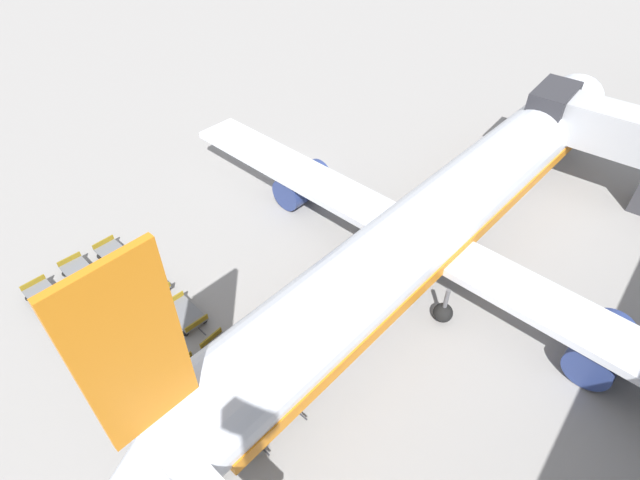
# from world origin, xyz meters

# --- Properties ---
(ground_plane) EXTENTS (500.00, 500.00, 0.00)m
(ground_plane) POSITION_xyz_m (0.00, 0.00, 0.00)
(ground_plane) COLOR gray
(airplane) EXTENTS (38.46, 43.72, 12.86)m
(airplane) POSITION_xyz_m (13.12, -1.72, 3.25)
(airplane) COLOR silver
(airplane) RESTS_ON ground_plane
(baggage_dolly_row_near_col_a) EXTENTS (3.16, 1.69, 0.92)m
(baggage_dolly_row_near_col_a) POSITION_xyz_m (-2.22, -18.21, 0.46)
(baggage_dolly_row_near_col_a) COLOR slate
(baggage_dolly_row_near_col_a) RESTS_ON ground_plane
(baggage_dolly_row_near_col_b) EXTENTS (3.15, 1.65, 0.92)m
(baggage_dolly_row_near_col_b) POSITION_xyz_m (1.16, -18.42, 0.46)
(baggage_dolly_row_near_col_b) COLOR slate
(baggage_dolly_row_near_col_b) RESTS_ON ground_plane
(baggage_dolly_row_near_col_c) EXTENTS (3.13, 1.61, 0.92)m
(baggage_dolly_row_near_col_c) POSITION_xyz_m (4.67, -18.78, 0.46)
(baggage_dolly_row_near_col_c) COLOR slate
(baggage_dolly_row_near_col_c) RESTS_ON ground_plane
(baggage_dolly_row_near_col_d) EXTENTS (3.14, 1.63, 0.92)m
(baggage_dolly_row_near_col_d) POSITION_xyz_m (8.37, -18.83, 0.46)
(baggage_dolly_row_near_col_d) COLOR slate
(baggage_dolly_row_near_col_d) RESTS_ON ground_plane
(baggage_dolly_row_near_col_e) EXTENTS (3.18, 1.75, 0.92)m
(baggage_dolly_row_near_col_e) POSITION_xyz_m (11.79, -19.17, 0.46)
(baggage_dolly_row_near_col_e) COLOR slate
(baggage_dolly_row_near_col_e) RESTS_ON ground_plane
(baggage_dolly_row_mid_a_col_a) EXTENTS (3.18, 1.73, 0.92)m
(baggage_dolly_row_mid_a_col_a) POSITION_xyz_m (-2.37, -15.89, 0.46)
(baggage_dolly_row_mid_a_col_a) COLOR slate
(baggage_dolly_row_mid_a_col_a) RESTS_ON ground_plane
(baggage_dolly_row_mid_a_col_b) EXTENTS (3.17, 1.70, 0.92)m
(baggage_dolly_row_mid_a_col_b) POSITION_xyz_m (1.22, -16.02, 0.46)
(baggage_dolly_row_mid_a_col_b) COLOR slate
(baggage_dolly_row_mid_a_col_b) RESTS_ON ground_plane
(baggage_dolly_row_mid_a_col_c) EXTENTS (3.16, 1.67, 0.92)m
(baggage_dolly_row_mid_a_col_c) POSITION_xyz_m (4.81, -16.33, 0.46)
(baggage_dolly_row_mid_a_col_c) COLOR slate
(baggage_dolly_row_mid_a_col_c) RESTS_ON ground_plane
(baggage_dolly_row_mid_a_col_d) EXTENTS (3.17, 1.73, 0.92)m
(baggage_dolly_row_mid_a_col_d) POSITION_xyz_m (8.56, -16.45, 0.46)
(baggage_dolly_row_mid_a_col_d) COLOR slate
(baggage_dolly_row_mid_a_col_d) RESTS_ON ground_plane
(baggage_dolly_row_mid_a_col_e) EXTENTS (3.16, 1.69, 0.92)m
(baggage_dolly_row_mid_a_col_e) POSITION_xyz_m (12.01, -16.72, 0.46)
(baggage_dolly_row_mid_a_col_e) COLOR slate
(baggage_dolly_row_mid_a_col_e) RESTS_ON ground_plane
(baggage_dolly_row_mid_b_col_a) EXTENTS (3.16, 1.67, 0.92)m
(baggage_dolly_row_mid_b_col_a) POSITION_xyz_m (-2.11, -13.68, 0.46)
(baggage_dolly_row_mid_b_col_a) COLOR slate
(baggage_dolly_row_mid_b_col_a) RESTS_ON ground_plane
(baggage_dolly_row_mid_b_col_b) EXTENTS (3.17, 1.71, 0.92)m
(baggage_dolly_row_mid_b_col_b) POSITION_xyz_m (1.61, -13.86, 0.46)
(baggage_dolly_row_mid_b_col_b) COLOR slate
(baggage_dolly_row_mid_b_col_b) RESTS_ON ground_plane
(baggage_dolly_row_mid_b_col_c) EXTENTS (3.18, 1.74, 0.92)m
(baggage_dolly_row_mid_b_col_c) POSITION_xyz_m (5.04, -14.08, 0.46)
(baggage_dolly_row_mid_b_col_c) COLOR slate
(baggage_dolly_row_mid_b_col_c) RESTS_ON ground_plane
(baggage_dolly_row_mid_b_col_d) EXTENTS (3.12, 1.57, 0.92)m
(baggage_dolly_row_mid_b_col_d) POSITION_xyz_m (8.67, -14.39, 0.46)
(baggage_dolly_row_mid_b_col_d) COLOR slate
(baggage_dolly_row_mid_b_col_d) RESTS_ON ground_plane
(baggage_dolly_row_mid_b_col_e) EXTENTS (3.15, 1.66, 0.92)m
(baggage_dolly_row_mid_b_col_e) POSITION_xyz_m (12.22, -14.50, 0.46)
(baggage_dolly_row_mid_b_col_e) COLOR slate
(baggage_dolly_row_mid_b_col_e) RESTS_ON ground_plane
(stand_guidance_stripe) EXTENTS (2.16, 26.97, 0.01)m
(stand_guidance_stripe) POSITION_xyz_m (10.33, -10.89, 0.00)
(stand_guidance_stripe) COLOR white
(stand_guidance_stripe) RESTS_ON ground_plane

